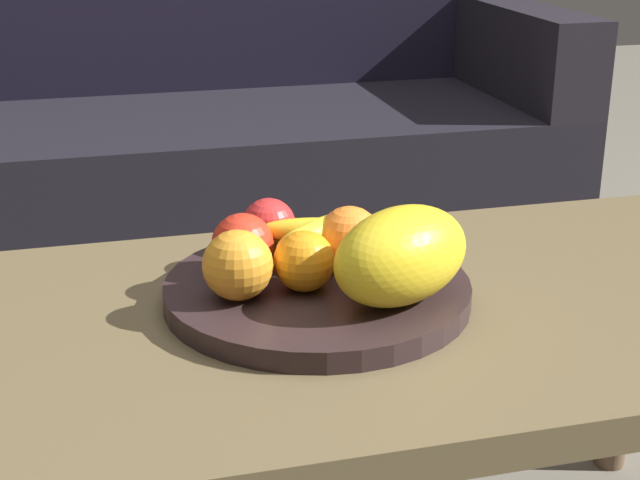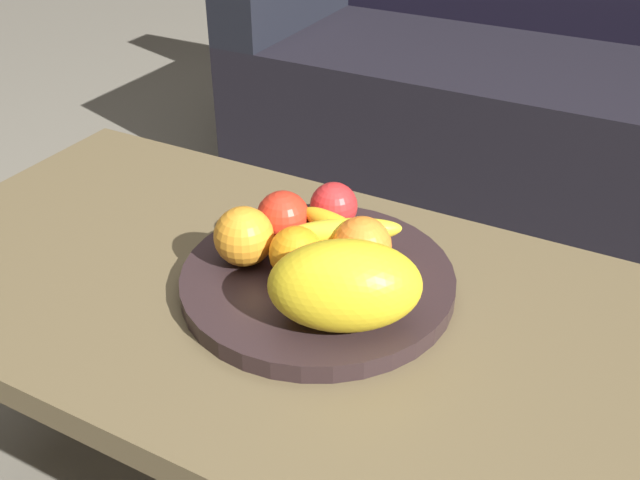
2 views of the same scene
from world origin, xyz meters
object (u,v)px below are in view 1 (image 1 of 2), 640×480
fruit_bowl (320,291)px  apple_left (243,244)px  melon_large_front (401,255)px  banana_bunch (319,242)px  coffee_table (324,352)px  orange_left (238,265)px  orange_front (304,261)px  couch (204,143)px  apple_front (269,225)px  orange_right (350,238)px

fruit_bowl → apple_left: 0.10m
melon_large_front → banana_bunch: melon_large_front is taller
coffee_table → fruit_bowl: (0.00, 0.03, 0.06)m
orange_left → orange_front: bearing=2.9°
couch → orange_left: bearing=-96.1°
fruit_bowl → orange_left: orange_left is taller
banana_bunch → coffee_table: bearing=-100.8°
orange_front → orange_left: bearing=-177.1°
orange_front → orange_left: (-0.07, -0.00, 0.00)m
orange_front → apple_front: orange_front is taller
fruit_bowl → melon_large_front: bearing=-46.0°
coffee_table → orange_front: bearing=153.4°
melon_large_front → orange_left: 0.18m
fruit_bowl → apple_front: size_ratio=5.27×
apple_left → banana_bunch: (0.09, -0.00, -0.01)m
coffee_table → couch: couch is taller
coffee_table → orange_right: bearing=51.7°
apple_left → banana_bunch: bearing=-1.1°
couch → apple_left: size_ratio=23.57×
coffee_table → orange_left: bearing=176.3°
fruit_bowl → banana_bunch: banana_bunch is taller
coffee_table → banana_bunch: bearing=79.2°
orange_right → melon_large_front: bearing=-75.2°
apple_front → coffee_table: bearing=-76.4°
melon_large_front → apple_front: melon_large_front is taller
banana_bunch → orange_front: bearing=-118.3°
orange_front → orange_right: size_ratio=0.92×
fruit_bowl → apple_front: (-0.04, 0.11, 0.05)m
orange_left → apple_left: 0.07m
melon_large_front → banana_bunch: (-0.06, 0.12, -0.02)m
fruit_bowl → coffee_table: bearing=-96.7°
melon_large_front → orange_left: size_ratio=2.24×
fruit_bowl → orange_front: bearing=-140.4°
melon_large_front → apple_left: melon_large_front is taller
orange_left → orange_right: orange_left is taller
melon_large_front → orange_right: melon_large_front is taller
coffee_table → orange_front: 0.11m
fruit_bowl → melon_large_front: 0.12m
apple_front → apple_left: bearing=-124.6°
orange_right → apple_left: (-0.12, 0.01, -0.00)m
couch → apple_left: 1.26m
fruit_bowl → banana_bunch: bearing=76.4°
couch → orange_right: size_ratio=22.72×
apple_left → fruit_bowl: bearing=-29.2°
coffee_table → melon_large_front: size_ratio=6.83×
coffee_table → orange_right: 0.14m
apple_front → banana_bunch: apple_front is taller
melon_large_front → orange_front: (-0.09, 0.05, -0.02)m
couch → apple_left: couch is taller
coffee_table → apple_left: bearing=136.1°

